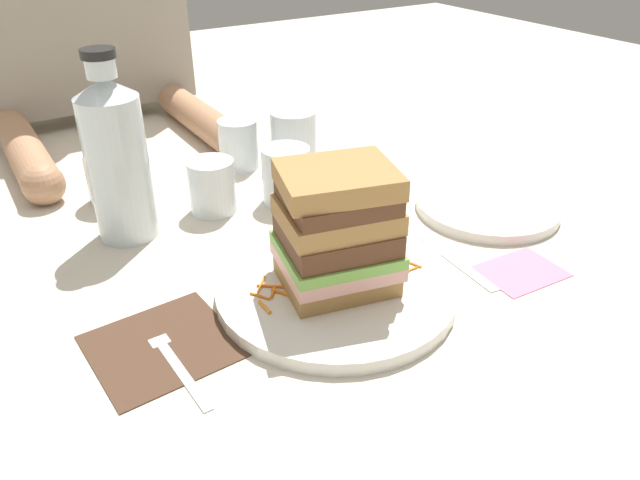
{
  "coord_description": "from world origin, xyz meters",
  "views": [
    {
      "loc": [
        -0.31,
        -0.48,
        0.41
      ],
      "look_at": [
        0.01,
        0.03,
        0.06
      ],
      "focal_mm": 33.98,
      "sensor_mm": 36.0,
      "label": 1
    }
  ],
  "objects_px": {
    "empty_tumbler_0": "(212,186)",
    "side_plate": "(487,206)",
    "napkin_dark": "(162,345)",
    "water_bottle": "(117,158)",
    "knife": "(446,254)",
    "empty_tumbler_3": "(112,176)",
    "sandwich": "(335,228)",
    "juice_glass": "(286,177)",
    "empty_tumbler_2": "(293,140)",
    "napkin_pink": "(521,271)",
    "fork": "(171,355)",
    "empty_tumbler_1": "(238,144)",
    "main_plate": "(334,287)"
  },
  "relations": [
    {
      "from": "juice_glass",
      "to": "knife",
      "type": "bearing_deg",
      "value": -68.16
    },
    {
      "from": "sandwich",
      "to": "napkin_pink",
      "type": "height_order",
      "value": "sandwich"
    },
    {
      "from": "side_plate",
      "to": "empty_tumbler_1",
      "type": "bearing_deg",
      "value": 124.73
    },
    {
      "from": "sandwich",
      "to": "juice_glass",
      "type": "relative_size",
      "value": 1.71
    },
    {
      "from": "empty_tumbler_1",
      "to": "empty_tumbler_3",
      "type": "distance_m",
      "value": 0.21
    },
    {
      "from": "napkin_pink",
      "to": "sandwich",
      "type": "bearing_deg",
      "value": 158.74
    },
    {
      "from": "napkin_dark",
      "to": "main_plate",
      "type": "bearing_deg",
      "value": -4.25
    },
    {
      "from": "empty_tumbler_3",
      "to": "empty_tumbler_1",
      "type": "bearing_deg",
      "value": 3.96
    },
    {
      "from": "knife",
      "to": "water_bottle",
      "type": "height_order",
      "value": "water_bottle"
    },
    {
      "from": "knife",
      "to": "juice_glass",
      "type": "height_order",
      "value": "juice_glass"
    },
    {
      "from": "knife",
      "to": "water_bottle",
      "type": "bearing_deg",
      "value": 140.39
    },
    {
      "from": "sandwich",
      "to": "napkin_dark",
      "type": "xyz_separation_m",
      "value": [
        -0.2,
        0.02,
        -0.08
      ]
    },
    {
      "from": "fork",
      "to": "empty_tumbler_0",
      "type": "bearing_deg",
      "value": 58.62
    },
    {
      "from": "empty_tumbler_1",
      "to": "napkin_pink",
      "type": "relative_size",
      "value": 0.81
    },
    {
      "from": "napkin_dark",
      "to": "fork",
      "type": "distance_m",
      "value": 0.02
    },
    {
      "from": "juice_glass",
      "to": "empty_tumbler_1",
      "type": "bearing_deg",
      "value": 90.89
    },
    {
      "from": "empty_tumbler_0",
      "to": "side_plate",
      "type": "bearing_deg",
      "value": -32.17
    },
    {
      "from": "empty_tumbler_2",
      "to": "juice_glass",
      "type": "bearing_deg",
      "value": -124.86
    },
    {
      "from": "empty_tumbler_1",
      "to": "empty_tumbler_3",
      "type": "bearing_deg",
      "value": -176.04
    },
    {
      "from": "water_bottle",
      "to": "empty_tumbler_0",
      "type": "relative_size",
      "value": 3.18
    },
    {
      "from": "knife",
      "to": "napkin_pink",
      "type": "distance_m",
      "value": 0.09
    },
    {
      "from": "napkin_dark",
      "to": "knife",
      "type": "distance_m",
      "value": 0.37
    },
    {
      "from": "sandwich",
      "to": "empty_tumbler_0",
      "type": "relative_size",
      "value": 1.86
    },
    {
      "from": "empty_tumbler_0",
      "to": "empty_tumbler_3",
      "type": "height_order",
      "value": "same"
    },
    {
      "from": "napkin_pink",
      "to": "water_bottle",
      "type": "bearing_deg",
      "value": 137.12
    },
    {
      "from": "napkin_dark",
      "to": "napkin_pink",
      "type": "distance_m",
      "value": 0.43
    },
    {
      "from": "empty_tumbler_2",
      "to": "napkin_pink",
      "type": "xyz_separation_m",
      "value": [
        0.07,
        -0.43,
        -0.05
      ]
    },
    {
      "from": "sandwich",
      "to": "fork",
      "type": "relative_size",
      "value": 0.87
    },
    {
      "from": "napkin_pink",
      "to": "side_plate",
      "type": "bearing_deg",
      "value": 58.78
    },
    {
      "from": "empty_tumbler_3",
      "to": "side_plate",
      "type": "relative_size",
      "value": 0.38
    },
    {
      "from": "knife",
      "to": "empty_tumbler_3",
      "type": "relative_size",
      "value": 2.58
    },
    {
      "from": "empty_tumbler_2",
      "to": "water_bottle",
      "type": "bearing_deg",
      "value": -165.31
    },
    {
      "from": "sandwich",
      "to": "empty_tumbler_3",
      "type": "bearing_deg",
      "value": 110.79
    },
    {
      "from": "sandwich",
      "to": "empty_tumbler_0",
      "type": "xyz_separation_m",
      "value": [
        -0.03,
        0.27,
        -0.05
      ]
    },
    {
      "from": "juice_glass",
      "to": "napkin_dark",
      "type": "bearing_deg",
      "value": -140.87
    },
    {
      "from": "napkin_dark",
      "to": "juice_glass",
      "type": "bearing_deg",
      "value": 39.13
    },
    {
      "from": "sandwich",
      "to": "fork",
      "type": "xyz_separation_m",
      "value": [
        -0.2,
        -0.01,
        -0.08
      ]
    },
    {
      "from": "main_plate",
      "to": "empty_tumbler_3",
      "type": "bearing_deg",
      "value": 110.81
    },
    {
      "from": "side_plate",
      "to": "empty_tumbler_2",
      "type": "bearing_deg",
      "value": 118.57
    },
    {
      "from": "fork",
      "to": "empty_tumbler_3",
      "type": "relative_size",
      "value": 2.14
    },
    {
      "from": "water_bottle",
      "to": "empty_tumbler_2",
      "type": "relative_size",
      "value": 2.57
    },
    {
      "from": "fork",
      "to": "napkin_pink",
      "type": "bearing_deg",
      "value": -10.56
    },
    {
      "from": "empty_tumbler_1",
      "to": "side_plate",
      "type": "bearing_deg",
      "value": -55.27
    },
    {
      "from": "napkin_dark",
      "to": "sandwich",
      "type": "bearing_deg",
      "value": -4.35
    },
    {
      "from": "juice_glass",
      "to": "empty_tumbler_3",
      "type": "xyz_separation_m",
      "value": [
        -0.22,
        0.14,
        -0.0
      ]
    },
    {
      "from": "napkin_dark",
      "to": "water_bottle",
      "type": "height_order",
      "value": "water_bottle"
    },
    {
      "from": "juice_glass",
      "to": "empty_tumbler_0",
      "type": "bearing_deg",
      "value": 164.08
    },
    {
      "from": "napkin_dark",
      "to": "empty_tumbler_2",
      "type": "distance_m",
      "value": 0.48
    },
    {
      "from": "knife",
      "to": "empty_tumbler_0",
      "type": "bearing_deg",
      "value": 126.53
    },
    {
      "from": "side_plate",
      "to": "napkin_pink",
      "type": "bearing_deg",
      "value": -121.22
    }
  ]
}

